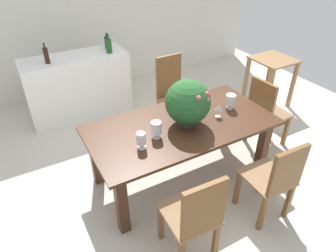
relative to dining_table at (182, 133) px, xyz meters
The scene contains 17 objects.
ground_plane 0.68m from the dining_table, 90.00° to the left, with size 7.04×7.04×0.00m, color beige.
back_wall 2.96m from the dining_table, 90.00° to the left, with size 6.40×0.10×2.60m, color silver.
dining_table is the anchor object (origin of this frame).
chair_far_right 1.07m from the dining_table, 65.14° to the left, with size 0.43×0.49×1.07m.
chair_foot_end 1.25m from the dining_table, ahead, with size 0.47×0.44×0.97m.
chair_near_right 1.05m from the dining_table, 64.69° to the right, with size 0.43×0.46×0.94m.
chair_near_left 1.06m from the dining_table, 115.51° to the right, with size 0.43×0.48×0.98m.
flower_centerpiece 0.39m from the dining_table, 31.66° to the right, with size 0.47×0.47×0.50m.
crystal_vase_left 0.69m from the dining_table, ahead, with size 0.11×0.11×0.18m.
crystal_vase_center_near 0.43m from the dining_table, 166.38° to the right, with size 0.11×0.11×0.18m.
crystal_vase_right 0.62m from the dining_table, 163.26° to the right, with size 0.09×0.09×0.17m.
wine_glass 0.49m from the dining_table, ahead, with size 0.07×0.07×0.16m.
kitchen_counter 2.09m from the dining_table, 106.66° to the left, with size 1.50×0.56×0.94m, color white.
wine_bottle_dark 2.12m from the dining_table, 91.38° to the left, with size 0.08×0.08×0.23m.
wine_bottle_green 2.18m from the dining_table, 116.84° to the left, with size 0.07×0.07×0.28m.
wine_bottle_clear 1.93m from the dining_table, 92.86° to the left, with size 0.08×0.08×0.28m.
side_table 2.30m from the dining_table, 20.36° to the left, with size 0.59×0.59×0.79m.
Camera 1 is at (-1.45, -2.55, 2.50)m, focal length 32.25 mm.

